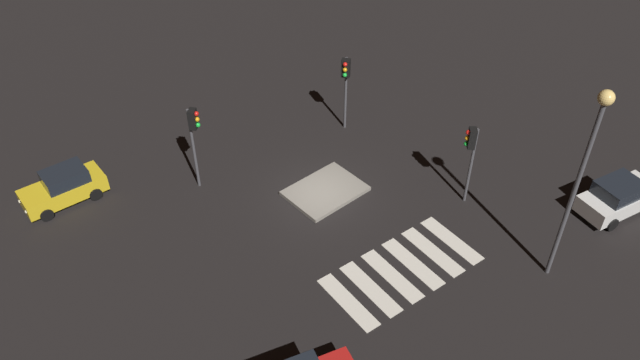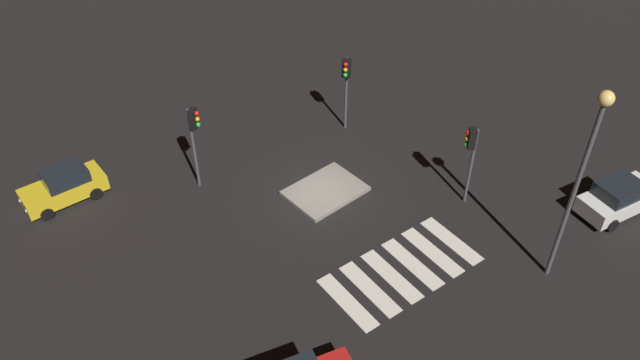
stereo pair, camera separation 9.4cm
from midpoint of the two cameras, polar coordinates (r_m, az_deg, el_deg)
name	(u,v)px [view 1 (the left image)]	position (r m, az deg, el deg)	size (l,w,h in m)	color
ground_plane	(320,196)	(29.36, -0.09, -1.51)	(80.00, 80.00, 0.00)	black
traffic_island	(325,191)	(29.52, 0.40, -1.00)	(3.71, 2.92, 0.18)	gray
car_white	(619,197)	(31.12, 25.56, -1.38)	(4.05, 2.22, 1.70)	silver
car_yellow	(64,187)	(31.00, -22.47, -0.58)	(3.80, 1.87, 1.63)	gold
traffic_light_north	(346,77)	(32.10, 2.27, 9.41)	(0.53, 0.54, 4.20)	#47474C
traffic_light_east	(471,147)	(28.01, 13.54, 2.91)	(0.53, 0.54, 4.04)	#47474C
traffic_light_west	(194,129)	(28.56, -11.57, 4.55)	(0.54, 0.54, 4.31)	#47474C
street_lamp	(585,160)	(23.89, 22.96, 1.67)	(0.56, 0.56, 8.68)	#47474C
crosswalk_near	(402,269)	(26.26, 7.43, -8.12)	(6.45, 3.20, 0.02)	silver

